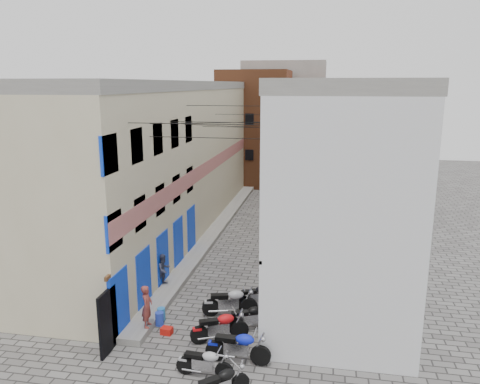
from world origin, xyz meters
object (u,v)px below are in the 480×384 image
Objects in this scene: motorcycle_c at (238,345)px; motorcycle_d at (220,325)px; motorcycle_a at (220,383)px; water_jug_far at (161,314)px; motorcycle_b at (204,361)px; red_crate at (167,331)px; motorcycle_e at (249,316)px; person_a at (147,306)px; water_jug_near at (159,319)px; motorcycle_f at (230,300)px; person_b at (164,269)px; motorcycle_g at (257,294)px.

motorcycle_d is at bearing -141.21° from motorcycle_c.
motorcycle_a is 3.97× the size of water_jug_far.
motorcycle_b is 3.00m from red_crate.
person_a reaches higher than motorcycle_e.
person_a is 1.01m from water_jug_near.
motorcycle_c is 1.14× the size of motorcycle_e.
motorcycle_f is 4.56× the size of water_jug_far.
person_b is (-3.35, 3.65, 0.35)m from motorcycle_d.
motorcycle_g is 1.34× the size of person_b.
person_a is at bearing -110.54° from water_jug_near.
motorcycle_c is at bearing 133.88° from motorcycle_a.
motorcycle_d reaches higher than motorcycle_e.
water_jug_far is at bearing -116.49° from motorcycle_e.
person_b is (-3.31, 1.74, 0.32)m from motorcycle_f.
motorcycle_d is 4.37× the size of water_jug_far.
motorcycle_c is 3.95m from motorcycle_g.
motorcycle_f is at bearing -62.17° from person_a.
person_a reaches higher than motorcycle_f.
person_a is at bearing -174.45° from motorcycle_a.
motorcycle_f reaches higher than motorcycle_d.
motorcycle_c is at bearing 2.10° from motorcycle_f.
water_jug_far is (-3.45, -1.72, -0.30)m from motorcycle_g.
red_crate is (-2.73, 3.17, -0.42)m from motorcycle_a.
red_crate is at bearing -61.86° from motorcycle_f.
motorcycle_a is 4.01m from motorcycle_e.
person_b reaches higher than motorcycle_f.
motorcycle_f reaches higher than motorcycle_a.
red_crate is (0.55, -0.97, -0.11)m from water_jug_far.
motorcycle_b is at bearing -13.83° from motorcycle_f.
water_jug_near is at bearing -79.61° from water_jug_far.
motorcycle_e is 1.21× the size of person_a.
person_a reaches higher than red_crate.
motorcycle_a is at bearing -2.66° from motorcycle_c.
motorcycle_b is (-0.73, 0.98, -0.02)m from motorcycle_a.
water_jug_far reaches higher than red_crate.
person_b is (-0.65, 3.56, -0.09)m from person_a.
motorcycle_b is at bearing -38.51° from motorcycle_g.
motorcycle_d is 2.05m from red_crate.
motorcycle_b is 3.16m from motorcycle_e.
motorcycle_e is at bearing -28.16° from motorcycle_g.
motorcycle_a is 1.20× the size of person_a.
person_a is (-2.66, -1.82, 0.41)m from motorcycle_f.
motorcycle_e is (0.17, 4.00, 0.00)m from motorcycle_a.
water_jug_far is at bearing -15.18° from person_a.
motorcycle_g is at bearing 119.08° from motorcycle_f.
person_b is at bearing 107.27° from water_jug_far.
motorcycle_a reaches higher than water_jug_far.
water_jug_near is 1.06× the size of water_jug_far.
motorcycle_f is (-0.77, 4.98, 0.08)m from motorcycle_a.
person_b reaches higher than motorcycle_g.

